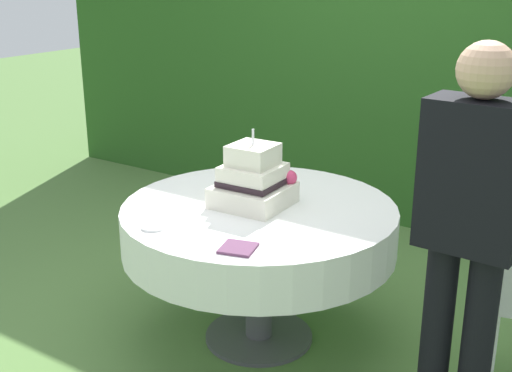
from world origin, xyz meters
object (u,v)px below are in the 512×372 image
at_px(cake_table, 259,228).
at_px(serving_plate_far, 153,227).
at_px(napkin_stack, 238,248).
at_px(serving_plate_near, 237,176).
at_px(standing_person, 469,228).
at_px(wedding_cake, 253,181).

bearing_deg(cake_table, serving_plate_far, -115.38).
distance_m(cake_table, napkin_stack, 0.53).
height_order(cake_table, napkin_stack, napkin_stack).
bearing_deg(serving_plate_near, serving_plate_far, -81.67).
bearing_deg(serving_plate_near, cake_table, -41.76).
xyz_separation_m(cake_table, standing_person, (1.06, -0.22, 0.32)).
distance_m(wedding_cake, standing_person, 1.12).
distance_m(serving_plate_near, napkin_stack, 0.97).
bearing_deg(serving_plate_near, wedding_cake, -44.55).
xyz_separation_m(wedding_cake, serving_plate_far, (-0.20, -0.49, -0.11)).
relative_size(napkin_stack, standing_person, 0.09).
distance_m(cake_table, serving_plate_far, 0.56).
xyz_separation_m(cake_table, serving_plate_far, (-0.23, -0.49, 0.12)).
relative_size(cake_table, serving_plate_far, 12.60).
height_order(cake_table, serving_plate_near, serving_plate_near).
relative_size(wedding_cake, napkin_stack, 2.71).
bearing_deg(wedding_cake, serving_plate_near, 135.45).
bearing_deg(serving_plate_far, cake_table, 64.62).
relative_size(serving_plate_near, serving_plate_far, 1.01).
relative_size(cake_table, napkin_stack, 9.58).
relative_size(cake_table, standing_person, 0.83).
distance_m(serving_plate_near, serving_plate_far, 0.82).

